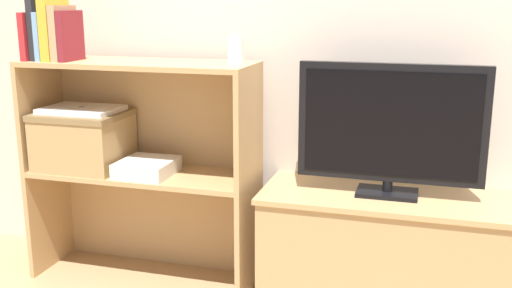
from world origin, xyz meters
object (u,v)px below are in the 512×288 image
(tv, at_px, (391,126))
(book_crimson, at_px, (34,36))
(book_tan, at_px, (63,33))
(baby_monitor, at_px, (236,50))
(book_skyblue, at_px, (47,36))
(tv_stand, at_px, (384,251))
(storage_basket_left, at_px, (84,137))
(book_maroon, at_px, (71,36))
(book_charcoal, at_px, (40,29))
(book_mustard, at_px, (55,28))
(magazine_stack, at_px, (147,167))
(laptop, at_px, (82,110))

(tv, distance_m, book_crimson, 1.43)
(book_tan, xyz_separation_m, baby_monitor, (0.69, 0.06, -0.05))
(book_skyblue, bearing_deg, baby_monitor, 4.23)
(tv_stand, xyz_separation_m, storage_basket_left, (-1.23, -0.04, 0.37))
(book_skyblue, xyz_separation_m, book_maroon, (0.11, 0.00, 0.00))
(book_charcoal, bearing_deg, baby_monitor, 4.07)
(book_crimson, xyz_separation_m, storage_basket_left, (0.17, 0.04, -0.41))
(tv_stand, distance_m, book_mustard, 1.53)
(book_crimson, distance_m, storage_basket_left, 0.45)
(book_crimson, bearing_deg, magazine_stack, 2.15)
(book_maroon, distance_m, laptop, 0.30)
(tv_stand, relative_size, laptop, 3.05)
(magazine_stack, bearing_deg, tv_stand, 3.94)
(tv, height_order, book_charcoal, book_charcoal)
(book_charcoal, xyz_separation_m, storage_basket_left, (0.14, 0.04, -0.44))
(book_charcoal, distance_m, book_mustard, 0.07)
(magazine_stack, bearing_deg, book_crimson, -177.85)
(laptop, bearing_deg, book_crimson, -166.03)
(tv_stand, relative_size, baby_monitor, 6.95)
(book_tan, relative_size, laptop, 0.71)
(tv_stand, xyz_separation_m, magazine_stack, (-0.94, -0.06, 0.27))
(baby_monitor, xyz_separation_m, laptop, (-0.66, -0.02, -0.25))
(book_charcoal, relative_size, laptop, 0.81)
(book_mustard, relative_size, book_tan, 1.20)
(book_crimson, xyz_separation_m, book_tan, (0.14, 0.00, 0.01))
(tv_stand, height_order, book_mustard, book_mustard)
(baby_monitor, bearing_deg, book_mustard, -175.56)
(book_tan, height_order, magazine_stack, book_tan)
(book_mustard, xyz_separation_m, baby_monitor, (0.73, 0.06, -0.08))
(book_skyblue, height_order, book_mustard, book_mustard)
(book_crimson, relative_size, book_skyblue, 0.99)
(book_tan, bearing_deg, book_crimson, 180.00)
(tv, xyz_separation_m, book_skyblue, (-1.33, -0.08, 0.30))
(book_tan, xyz_separation_m, magazine_stack, (0.32, 0.02, -0.52))
(tv_stand, bearing_deg, book_crimson, -176.65)
(tv_stand, relative_size, book_mustard, 3.61)
(tv_stand, xyz_separation_m, book_skyblue, (-1.33, -0.08, 0.78))
(tv_stand, bearing_deg, laptop, -178.12)
(book_crimson, bearing_deg, book_mustard, 0.00)
(storage_basket_left, bearing_deg, book_maroon, -90.25)
(book_mustard, bearing_deg, laptop, 31.14)
(laptop, bearing_deg, book_maroon, -90.25)
(book_tan, bearing_deg, storage_basket_left, 53.05)
(book_crimson, relative_size, baby_monitor, 1.40)
(book_crimson, height_order, book_maroon, book_maroon)
(book_skyblue, distance_m, book_maroon, 0.11)
(storage_basket_left, xyz_separation_m, magazine_stack, (0.29, -0.02, -0.10))
(tv, xyz_separation_m, storage_basket_left, (-1.23, -0.04, -0.11))
(book_crimson, height_order, book_charcoal, book_charcoal)
(storage_basket_left, bearing_deg, laptop, 0.00)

